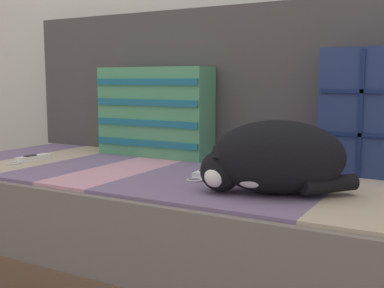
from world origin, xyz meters
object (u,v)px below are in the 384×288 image
(throw_pillow_striped, at_px, (155,112))
(sleeping_cat, at_px, (271,159))
(couch, at_px, (187,229))
(game_remote_far, at_px, (32,158))
(game_remote_near, at_px, (205,173))

(throw_pillow_striped, xyz_separation_m, sleeping_cat, (0.62, -0.39, -0.08))
(couch, distance_m, throw_pillow_striped, 0.50)
(couch, xyz_separation_m, throw_pillow_striped, (-0.26, 0.21, 0.38))
(couch, bearing_deg, game_remote_far, -168.47)
(game_remote_near, height_order, game_remote_far, same)
(sleeping_cat, bearing_deg, throw_pillow_striped, 147.93)
(throw_pillow_striped, xyz_separation_m, game_remote_near, (0.36, -0.26, -0.16))
(game_remote_far, bearing_deg, sleeping_cat, -3.77)
(couch, xyz_separation_m, game_remote_far, (-0.59, -0.12, 0.21))
(throw_pillow_striped, xyz_separation_m, game_remote_far, (-0.33, -0.33, -0.16))
(throw_pillow_striped, bearing_deg, couch, -38.25)
(couch, relative_size, throw_pillow_striped, 4.07)
(game_remote_near, bearing_deg, couch, 150.54)
(game_remote_near, distance_m, game_remote_far, 0.69)
(throw_pillow_striped, bearing_deg, game_remote_near, -36.04)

